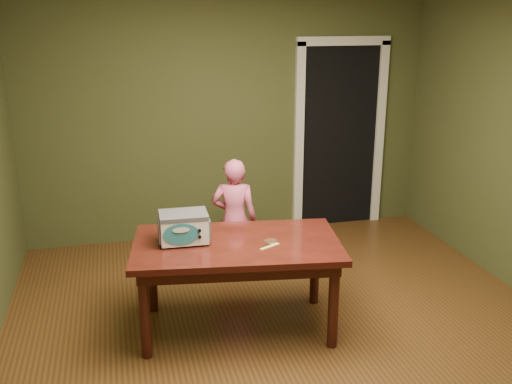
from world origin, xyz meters
TOP-DOWN VIEW (x-y plane):
  - floor at (0.00, 0.00)m, footprint 5.00×5.00m
  - room_shell at (0.00, 0.00)m, footprint 4.52×5.02m
  - doorway at (1.30, 2.78)m, footprint 1.10×0.66m
  - dining_table at (-0.38, 0.41)m, footprint 1.71×1.12m
  - toy_oven at (-0.78, 0.50)m, footprint 0.40×0.28m
  - baking_pan at (-0.13, 0.32)m, footprint 0.10×0.10m
  - spatula at (-0.16, 0.24)m, footprint 0.17×0.10m
  - child at (-0.21, 1.33)m, footprint 0.49×0.39m

SIDE VIEW (x-z plane):
  - floor at x=0.00m, z-range 0.00..0.00m
  - child at x=-0.21m, z-range 0.00..1.18m
  - dining_table at x=-0.38m, z-range 0.28..1.03m
  - spatula at x=-0.16m, z-range 0.75..0.76m
  - baking_pan at x=-0.13m, z-range 0.75..0.77m
  - toy_oven at x=-0.78m, z-range 0.76..1.00m
  - doorway at x=1.30m, z-range -0.07..2.18m
  - room_shell at x=0.00m, z-range 0.40..3.01m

